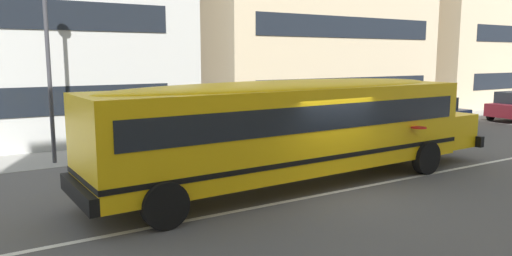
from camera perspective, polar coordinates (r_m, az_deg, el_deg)
The scene contains 6 objects.
ground_plane at distance 13.04m, azimuth 9.36°, elevation -7.58°, with size 400.00×400.00×0.00m, color #54514F.
sidewalk_far at distance 20.01m, azimuth -6.63°, elevation -1.85°, with size 120.00×3.00×0.01m, color gray.
lane_centreline at distance 13.04m, azimuth 9.36°, elevation -7.57°, with size 110.00×0.16×0.01m, color silver.
school_bus at distance 13.39m, azimuth 5.02°, elevation 0.61°, with size 13.29×3.20×2.95m.
parked_car_dark_blue_far_corner at distance 24.73m, azimuth 20.14°, elevation 1.63°, with size 3.91×1.90×1.64m.
street_lamp at distance 17.36m, azimuth -23.71°, elevation 10.21°, with size 0.44×0.44×6.80m.
Camera 1 is at (-8.25, -9.43, 3.60)m, focal length 33.53 mm.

